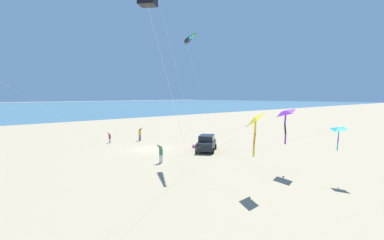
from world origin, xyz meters
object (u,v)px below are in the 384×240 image
at_px(kite_windsock_black_fish_shape, 189,39).
at_px(cooler_box, 195,146).
at_px(kite_delta_orange_high_right, 254,120).
at_px(person_child_green_jacket, 110,137).
at_px(kite_delta_yellow_midlevel, 338,129).
at_px(parked_car, 206,143).
at_px(person_adult_flyer, 140,134).
at_px(person_child_grey_jacket, 161,153).
at_px(kite_delta_green_low_center, 285,113).

bearing_deg(kite_windsock_black_fish_shape, cooler_box, -49.48).
xyz_separation_m(cooler_box, kite_delta_orange_high_right, (-15.09, 9.57, 4.63)).
distance_m(person_child_green_jacket, kite_delta_yellow_midlevel, 29.37).
bearing_deg(parked_car, cooler_box, -16.26).
height_order(cooler_box, person_adult_flyer, person_adult_flyer).
height_order(person_child_green_jacket, kite_windsock_black_fish_shape, kite_windsock_black_fish_shape).
bearing_deg(cooler_box, person_child_grey_jacket, 114.13).
relative_size(person_child_grey_jacket, kite_delta_green_low_center, 0.14).
relative_size(person_adult_flyer, person_child_green_jacket, 1.32).
bearing_deg(person_child_green_jacket, kite_delta_green_low_center, -175.11).
bearing_deg(kite_delta_yellow_midlevel, parked_car, -9.68).
bearing_deg(parked_car, kite_delta_orange_high_right, 144.81).
distance_m(parked_car, kite_windsock_black_fish_shape, 12.38).
relative_size(person_adult_flyer, kite_delta_green_low_center, 0.15).
height_order(kite_delta_green_low_center, kite_windsock_black_fish_shape, kite_windsock_black_fish_shape).
bearing_deg(kite_delta_orange_high_right, parked_car, -35.19).
bearing_deg(kite_delta_orange_high_right, person_child_grey_jacket, -5.33).
distance_m(person_child_grey_jacket, kite_delta_yellow_midlevel, 15.59).
distance_m(person_adult_flyer, kite_delta_yellow_midlevel, 28.27).
height_order(parked_car, person_child_grey_jacket, parked_car).
relative_size(cooler_box, person_child_green_jacket, 0.44).
xyz_separation_m(person_child_grey_jacket, kite_delta_orange_high_right, (-11.28, 1.05, 3.86)).
xyz_separation_m(person_child_green_jacket, kite_delta_yellow_midlevel, (-29.11, -2.19, 3.21)).
bearing_deg(kite_delta_orange_high_right, cooler_box, -32.38).
height_order(cooler_box, kite_delta_yellow_midlevel, kite_delta_yellow_midlevel).
bearing_deg(person_child_green_jacket, kite_delta_yellow_midlevel, -175.70).
distance_m(person_adult_flyer, kite_delta_green_low_center, 24.23).
relative_size(cooler_box, kite_delta_yellow_midlevel, 0.05).
bearing_deg(cooler_box, kite_delta_orange_high_right, 147.62).
relative_size(person_adult_flyer, person_child_grey_jacket, 1.04).
height_order(parked_car, kite_windsock_black_fish_shape, kite_windsock_black_fish_shape).
xyz_separation_m(kite_delta_yellow_midlevel, kite_delta_orange_high_right, (3.15, 6.14, 0.86)).
bearing_deg(cooler_box, person_adult_flyer, 8.11).
bearing_deg(kite_delta_yellow_midlevel, kite_windsock_black_fish_shape, 11.25).
bearing_deg(kite_windsock_black_fish_shape, kite_delta_yellow_midlevel, -168.75).
bearing_deg(cooler_box, kite_delta_green_low_center, 166.02).
xyz_separation_m(person_adult_flyer, kite_windsock_black_fish_shape, (-14.95, 4.63, 10.84)).
height_order(person_child_green_jacket, person_child_grey_jacket, person_child_grey_jacket).
relative_size(cooler_box, person_child_grey_jacket, 0.35).
xyz_separation_m(kite_delta_green_low_center, kite_windsock_black_fish_shape, (8.85, 2.54, 6.84)).
bearing_deg(kite_delta_green_low_center, person_adult_flyer, -5.01).
xyz_separation_m(kite_windsock_black_fish_shape, kite_delta_yellow_midlevel, (-13.09, -2.60, -7.88)).
relative_size(kite_delta_green_low_center, kite_windsock_black_fish_shape, 1.07).
height_order(kite_delta_green_low_center, kite_delta_yellow_midlevel, kite_delta_green_low_center).
xyz_separation_m(parked_car, kite_delta_green_low_center, (-11.41, 2.73, 4.07)).
height_order(cooler_box, kite_windsock_black_fish_shape, kite_windsock_black_fish_shape).
relative_size(parked_car, kite_delta_orange_high_right, 0.37).
relative_size(person_child_grey_jacket, kite_delta_orange_high_right, 0.15).
bearing_deg(kite_delta_green_low_center, cooler_box, -13.98).
xyz_separation_m(person_adult_flyer, person_child_grey_jacket, (-13.62, 7.12, -0.04)).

